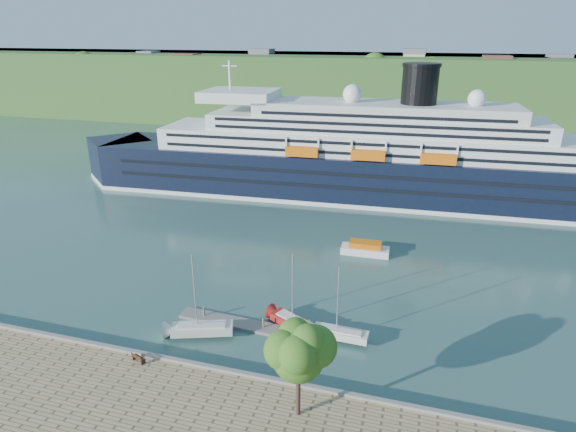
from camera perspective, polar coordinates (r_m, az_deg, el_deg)
The scene contains 11 objects.
ground at distance 50.31m, azimuth -7.27°, elevation -18.53°, with size 400.00×400.00×0.00m, color #2C4F4B.
far_hillside at distance 182.04m, azimuth 11.23°, elevation 14.42°, with size 400.00×50.00×24.00m, color #2C5722.
quay_coping at distance 49.44m, azimuth -7.42°, elevation -17.64°, with size 220.00×0.50×0.30m, color slate.
cruise_ship at distance 97.70m, azimuth 7.45°, elevation 9.90°, with size 118.17×17.21×26.54m, color black, non-canonical shape.
park_bench at distance 52.18m, azimuth -17.29°, elevation -15.69°, with size 1.60×0.66×1.03m, color #492515, non-canonical shape.
promenade_tree at distance 41.74m, azimuth 1.23°, elevation -17.42°, with size 5.98×5.98×9.91m, color #275717, non-canonical shape.
floating_pontoon at distance 57.09m, azimuth -4.75°, elevation -12.78°, with size 17.01×2.08×0.38m, color gray, non-canonical shape.
sailboat_white_near at distance 53.68m, azimuth -10.40°, elevation -9.63°, with size 7.48×2.08×9.67m, color silver, non-canonical shape.
sailboat_red at distance 54.02m, azimuth 0.92°, elevation -9.43°, with size 6.98×1.94×9.02m, color maroon, non-canonical shape.
sailboat_white_far at distance 52.80m, azimuth 6.40°, elevation -10.62°, with size 6.67×1.85×8.62m, color silver, non-canonical shape.
tender_launch at distance 74.42m, azimuth 9.13°, elevation -3.75°, with size 7.33×2.51×2.02m, color orange, non-canonical shape.
Camera 1 is at (16.48, -35.19, 31.94)m, focal length 30.00 mm.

